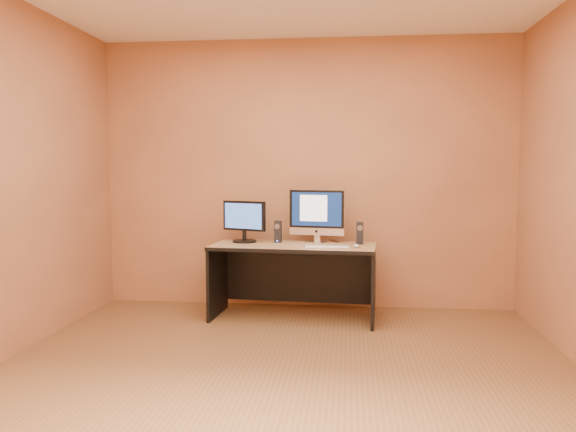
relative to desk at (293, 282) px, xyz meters
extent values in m
plane|color=brown|center=(0.07, -1.49, -0.34)|extent=(4.00, 4.00, 0.00)
cube|color=#BCBBC0|center=(0.30, -0.18, 0.34)|extent=(0.40, 0.12, 0.02)
ellipsoid|color=silver|center=(0.56, -0.12, 0.35)|extent=(0.06, 0.10, 0.03)
cylinder|color=black|center=(0.36, 0.28, 0.34)|extent=(0.10, 0.18, 0.01)
cylinder|color=black|center=(0.16, 0.28, 0.34)|extent=(0.07, 0.15, 0.01)
camera|label=1|loc=(0.48, -4.97, 1.03)|focal=35.00mm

